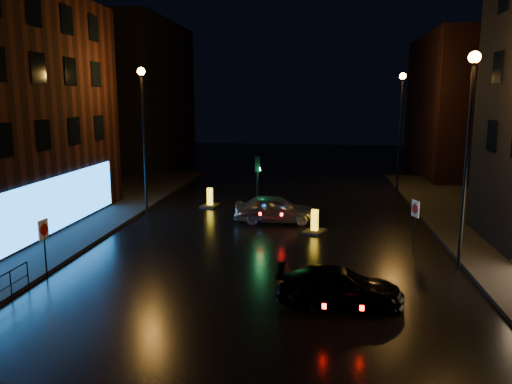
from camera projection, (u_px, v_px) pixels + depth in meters
ground at (242, 325)px, 14.91m from camera, size 120.00×120.00×0.00m
building_far_left at (135, 95)px, 49.67m from camera, size 8.00×16.00×14.00m
building_far_right at (468, 106)px, 43.21m from camera, size 8.00×14.00×12.00m
street_lamp_lfar at (143, 118)px, 28.47m from camera, size 0.44×0.44×8.37m
street_lamp_rnear at (469, 128)px, 18.79m from camera, size 0.44×0.44×8.37m
street_lamp_rfar at (401, 114)px, 34.40m from camera, size 0.44×0.44×8.37m
traffic_signal at (258, 207)px, 28.62m from camera, size 1.40×2.40×3.45m
silver_hatchback at (275, 209)px, 27.09m from camera, size 4.51×2.01×1.51m
dark_sedan at (339, 287)px, 16.30m from camera, size 4.20×1.77×1.21m
bollard_near at (315, 227)px, 25.12m from camera, size 1.36×1.59×1.17m
bollard_far at (210, 203)px, 31.11m from camera, size 1.11×1.48×1.18m
road_sign_left at (44, 234)px, 18.52m from camera, size 0.11×0.55×2.25m
road_sign_right at (415, 213)px, 22.05m from camera, size 0.25×0.52×2.24m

